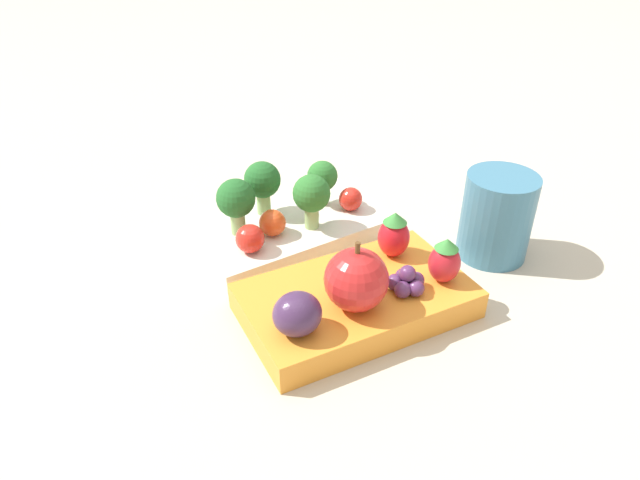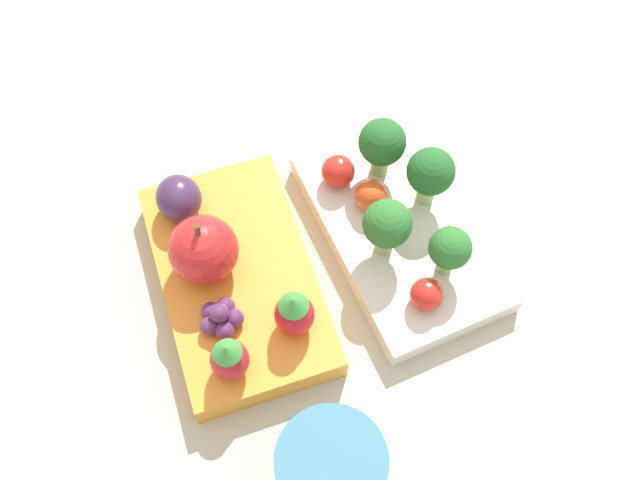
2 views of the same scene
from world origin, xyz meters
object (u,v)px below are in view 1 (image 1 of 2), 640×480
(cherry_tomato_1, at_px, (250,239))
(strawberry_0, at_px, (445,261))
(broccoli_floret_2, at_px, (322,178))
(cherry_tomato_0, at_px, (351,199))
(cherry_tomato_2, at_px, (272,223))
(bento_box_savoury, at_px, (288,230))
(strawberry_1, at_px, (394,235))
(drinking_cup, at_px, (497,216))
(broccoli_floret_0, at_px, (312,195))
(plum, at_px, (297,314))
(bento_box_fruit, at_px, (358,300))
(apple, at_px, (356,280))
(broccoli_floret_1, at_px, (236,200))
(broccoli_floret_3, at_px, (262,182))
(grape_cluster, at_px, (407,282))

(cherry_tomato_1, height_order, strawberry_0, strawberry_0)
(broccoli_floret_2, bearing_deg, cherry_tomato_0, -49.93)
(cherry_tomato_2, bearing_deg, bento_box_savoury, 33.59)
(cherry_tomato_0, height_order, cherry_tomato_1, cherry_tomato_1)
(bento_box_savoury, height_order, strawberry_1, strawberry_1)
(bento_box_savoury, xyz_separation_m, broccoli_floret_2, (0.05, 0.02, 0.04))
(strawberry_0, bearing_deg, drinking_cup, 23.22)
(cherry_tomato_0, xyz_separation_m, cherry_tomato_1, (-0.12, -0.03, 0.00))
(broccoli_floret_0, distance_m, plum, 0.16)
(cherry_tomato_1, xyz_separation_m, strawberry_1, (0.11, -0.07, 0.01))
(broccoli_floret_2, distance_m, strawberry_0, 0.18)
(bento_box_fruit, distance_m, strawberry_0, 0.08)
(broccoli_floret_0, relative_size, cherry_tomato_1, 2.07)
(bento_box_savoury, relative_size, broccoli_floret_2, 4.09)
(broccoli_floret_0, xyz_separation_m, apple, (-0.03, -0.13, -0.00))
(drinking_cup, bearing_deg, cherry_tomato_0, 131.98)
(broccoli_floret_1, height_order, strawberry_0, broccoli_floret_1)
(cherry_tomato_1, distance_m, plum, 0.13)
(broccoli_floret_3, bearing_deg, drinking_cup, -38.55)
(broccoli_floret_2, xyz_separation_m, strawberry_1, (0.01, -0.12, -0.00))
(cherry_tomato_1, height_order, apple, apple)
(broccoli_floret_2, height_order, drinking_cup, drinking_cup)
(bento_box_fruit, bearing_deg, cherry_tomato_0, 63.02)
(cherry_tomato_2, bearing_deg, apple, -84.34)
(broccoli_floret_2, bearing_deg, cherry_tomato_2, -155.61)
(cherry_tomato_2, bearing_deg, drinking_cup, -28.07)
(bento_box_fruit, height_order, drinking_cup, drinking_cup)
(bento_box_fruit, relative_size, broccoli_floret_1, 3.32)
(cherry_tomato_0, xyz_separation_m, apple, (-0.08, -0.14, 0.02))
(bento_box_fruit, height_order, cherry_tomato_0, cherry_tomato_0)
(broccoli_floret_3, xyz_separation_m, grape_cluster, (0.05, -0.18, -0.02))
(broccoli_floret_2, xyz_separation_m, apple, (-0.06, -0.17, 0.00))
(strawberry_1, height_order, grape_cluster, strawberry_1)
(broccoli_floret_3, xyz_separation_m, strawberry_1, (0.07, -0.13, -0.01))
(broccoli_floret_0, height_order, broccoli_floret_2, broccoli_floret_0)
(bento_box_savoury, height_order, broccoli_floret_0, broccoli_floret_0)
(bento_box_savoury, bearing_deg, drinking_cup, -35.04)
(bento_box_savoury, xyz_separation_m, bento_box_fruit, (0.00, -0.13, 0.00))
(bento_box_savoury, height_order, strawberry_0, strawberry_0)
(bento_box_savoury, relative_size, cherry_tomato_0, 8.08)
(apple, bearing_deg, strawberry_1, 35.35)
(drinking_cup, bearing_deg, plum, -169.66)
(broccoli_floret_1, bearing_deg, bento_box_fruit, -67.71)
(broccoli_floret_0, xyz_separation_m, grape_cluster, (0.02, -0.13, -0.02))
(broccoli_floret_0, bearing_deg, drinking_cup, -32.81)
(plum, bearing_deg, broccoli_floret_3, 75.14)
(cherry_tomato_2, bearing_deg, broccoli_floret_0, -6.72)
(bento_box_savoury, height_order, bento_box_fruit, bento_box_fruit)
(apple, relative_size, drinking_cup, 0.71)
(broccoli_floret_3, relative_size, strawberry_0, 1.37)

